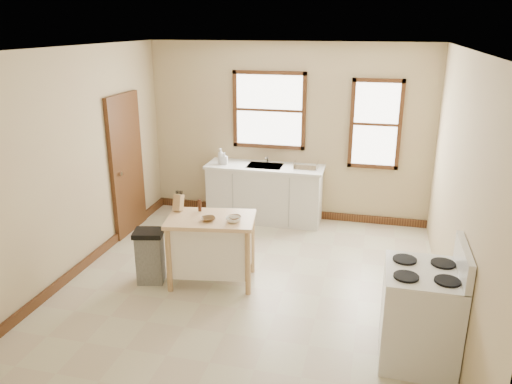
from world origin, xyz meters
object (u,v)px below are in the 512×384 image
(pepper_grinder, at_px, (200,205))
(bowl_a, at_px, (208,219))
(soap_bottle_a, at_px, (221,156))
(kitchen_island, at_px, (212,250))
(bowl_c, at_px, (233,220))
(bowl_b, at_px, (235,218))
(gas_stove, at_px, (421,303))
(soap_bottle_b, at_px, (225,158))
(knife_block, at_px, (178,203))
(dish_rack, at_px, (306,166))
(trash_bin, at_px, (150,256))

(pepper_grinder, relative_size, bowl_a, 0.91)
(soap_bottle_a, bearing_deg, bowl_a, -59.09)
(kitchen_island, xyz_separation_m, bowl_c, (0.30, -0.07, 0.45))
(soap_bottle_a, bearing_deg, bowl_b, -50.98)
(kitchen_island, bearing_deg, gas_stove, -31.41)
(soap_bottle_b, distance_m, knife_block, 1.95)
(dish_rack, height_order, bowl_c, dish_rack)
(soap_bottle_a, height_order, gas_stove, gas_stove)
(knife_block, bearing_deg, bowl_c, -6.70)
(kitchen_island, bearing_deg, pepper_grinder, 129.74)
(soap_bottle_b, relative_size, trash_bin, 0.28)
(kitchen_island, height_order, trash_bin, kitchen_island)
(soap_bottle_b, xyz_separation_m, dish_rack, (1.29, 0.06, -0.05))
(pepper_grinder, height_order, bowl_c, pepper_grinder)
(kitchen_island, bearing_deg, soap_bottle_a, 95.05)
(bowl_a, bearing_deg, soap_bottle_a, 103.75)
(soap_bottle_b, relative_size, pepper_grinder, 1.27)
(soap_bottle_a, distance_m, bowl_c, 2.30)
(trash_bin, bearing_deg, dish_rack, 42.74)
(bowl_a, xyz_separation_m, bowl_c, (0.30, 0.03, 0.01))
(bowl_b, relative_size, bowl_c, 0.85)
(trash_bin, bearing_deg, bowl_c, -6.85)
(bowl_a, distance_m, bowl_b, 0.32)
(soap_bottle_a, distance_m, soap_bottle_b, 0.07)
(dish_rack, xyz_separation_m, bowl_b, (-0.53, -2.10, -0.10))
(kitchen_island, xyz_separation_m, trash_bin, (-0.74, -0.19, -0.09))
(bowl_b, distance_m, bowl_c, 0.10)
(dish_rack, relative_size, knife_block, 1.86)
(soap_bottle_b, bearing_deg, soap_bottle_a, 172.57)
(kitchen_island, relative_size, gas_stove, 0.87)
(dish_rack, distance_m, trash_bin, 2.86)
(pepper_grinder, distance_m, bowl_b, 0.52)
(soap_bottle_b, distance_m, bowl_a, 2.22)
(soap_bottle_b, bearing_deg, pepper_grinder, -88.68)
(soap_bottle_a, relative_size, bowl_c, 1.48)
(knife_block, xyz_separation_m, trash_bin, (-0.28, -0.31, -0.61))
(dish_rack, bearing_deg, bowl_a, -124.47)
(soap_bottle_b, xyz_separation_m, trash_bin, (-0.27, -2.26, -0.68))
(soap_bottle_a, xyz_separation_m, bowl_c, (0.83, -2.14, -0.17))
(soap_bottle_b, xyz_separation_m, knife_block, (0.01, -1.95, -0.07))
(bowl_c, relative_size, gas_stove, 0.14)
(bowl_a, relative_size, bowl_c, 0.95)
(gas_stove, bearing_deg, bowl_b, 154.58)
(knife_block, bearing_deg, bowl_a, -17.96)
(soap_bottle_a, relative_size, bowl_a, 1.55)
(soap_bottle_a, relative_size, kitchen_island, 0.25)
(pepper_grinder, height_order, trash_bin, pepper_grinder)
(knife_block, bearing_deg, trash_bin, -124.25)
(soap_bottle_b, relative_size, bowl_a, 1.15)
(soap_bottle_a, xyz_separation_m, trash_bin, (-0.21, -2.26, -0.71))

